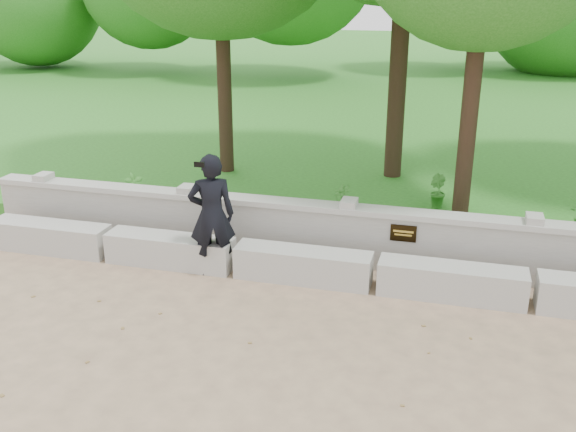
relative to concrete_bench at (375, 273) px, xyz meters
The scene contains 8 objects.
ground 1.91m from the concrete_bench, 90.00° to the right, with size 80.00×80.00×0.00m, color tan.
lawn 12.10m from the concrete_bench, 90.00° to the left, with size 40.00×22.00×0.25m, color #2A621F.
concrete_bench is the anchor object (origin of this frame).
parapet_wall 0.74m from the concrete_bench, 89.99° to the left, with size 12.50×0.35×0.90m.
man_main 2.37m from the concrete_bench, behind, with size 0.75×0.71×1.75m.
shrub_a 4.50m from the concrete_bench, 161.81° to the left, with size 0.35×0.23×0.66m, color #377B29.
shrub_b 3.00m from the concrete_bench, 77.40° to the left, with size 0.32×0.25×0.57m, color #377B29.
shrub_d 2.01m from the concrete_bench, 114.01° to the left, with size 0.34×0.30×0.61m, color #377B29.
Camera 1 is at (0.91, -5.96, 3.93)m, focal length 40.00 mm.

